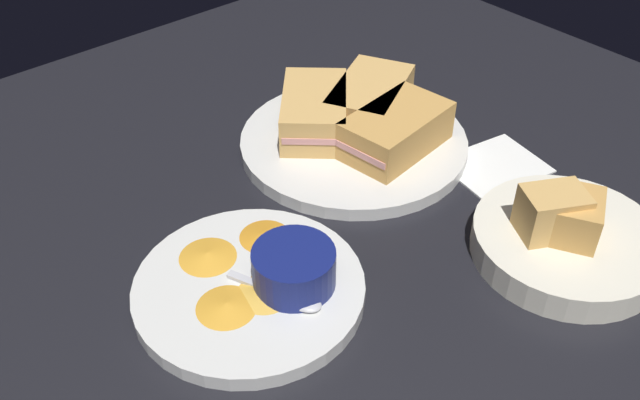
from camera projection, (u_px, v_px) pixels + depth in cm
name	position (u px, v px, depth cm)	size (l,w,h in cm)	color
ground_plane	(359.00, 226.00, 77.72)	(110.00, 110.00, 3.00)	black
plate_sandwich_main	(354.00, 143.00, 86.20)	(27.46, 27.46, 1.60)	silver
sandwich_half_near	(396.00, 131.00, 82.55)	(14.03, 9.16, 4.80)	tan
sandwich_half_far	(370.00, 100.00, 87.91)	(15.04, 12.70, 4.80)	tan
sandwich_half_extra	(314.00, 111.00, 85.84)	(14.41, 14.70, 4.80)	tan
ramekin_dark_sauce	(311.00, 108.00, 86.95)	(6.97, 6.97, 4.05)	#0C144C
spoon_by_dark_ramekin	(348.00, 135.00, 85.50)	(3.55, 9.94, 0.80)	silver
plate_chips_companion	(249.00, 289.00, 67.14)	(21.99, 21.99, 1.60)	silver
ramekin_light_gravy	(294.00, 267.00, 65.40)	(7.83, 7.83, 3.86)	navy
spoon_by_gravy_ramekin	(293.00, 298.00, 64.69)	(4.98, 9.72, 0.80)	silver
plantain_chip_scatter	(239.00, 271.00, 67.50)	(15.19, 14.65, 0.60)	gold
bread_basket_rear	(566.00, 238.00, 70.71)	(18.86, 18.86, 7.84)	silver
paper_napkin_folded	(495.00, 165.00, 83.69)	(11.00, 9.00, 0.40)	white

